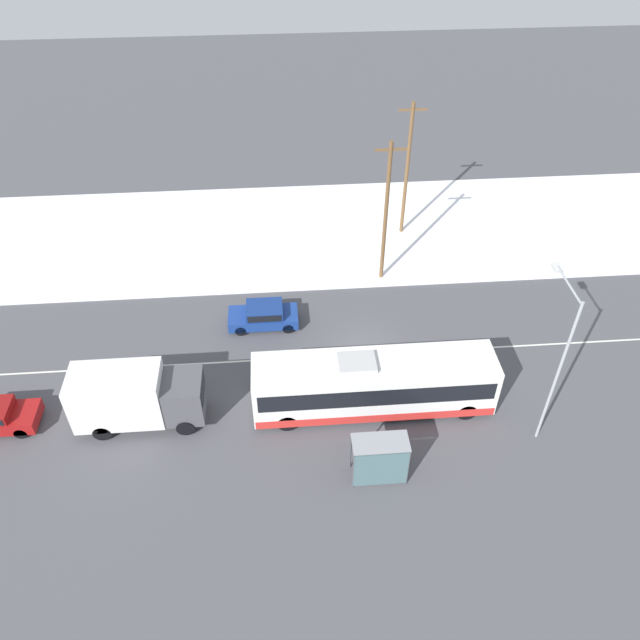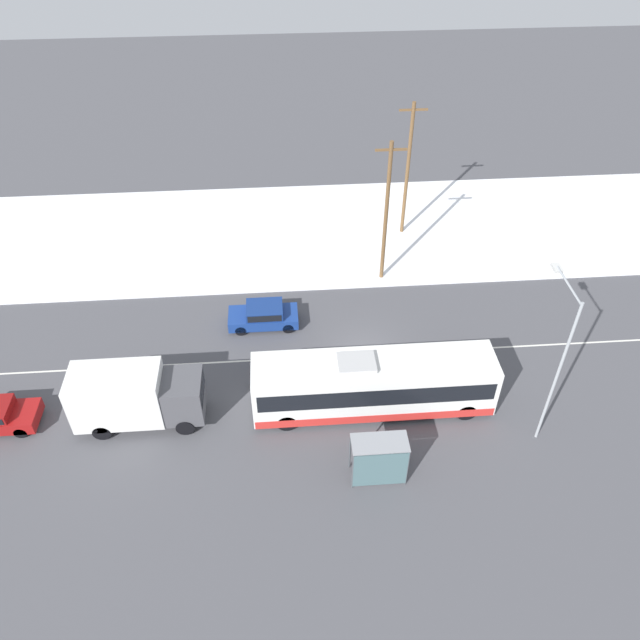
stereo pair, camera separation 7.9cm
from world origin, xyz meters
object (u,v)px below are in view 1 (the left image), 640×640
(box_truck, at_px, (135,396))
(pedestrian_at_stop, at_px, (394,444))
(utility_pole_roadside, at_px, (386,212))
(bus_shelter, at_px, (381,457))
(utility_pole_snowlot, at_px, (407,169))
(sedan_car, at_px, (264,315))
(city_bus, at_px, (374,384))
(streetlamp, at_px, (559,349))

(box_truck, distance_m, pedestrian_at_stop, 12.54)
(utility_pole_roadside, bearing_deg, pedestrian_at_stop, -96.61)
(bus_shelter, relative_size, utility_pole_roadside, 0.27)
(box_truck, xyz_separation_m, pedestrian_at_stop, (12.08, -3.27, -0.73))
(utility_pole_snowlot, bearing_deg, box_truck, -134.84)
(sedan_car, bearing_deg, city_bus, 128.36)
(utility_pole_roadside, height_order, utility_pole_snowlot, utility_pole_snowlot)
(sedan_car, distance_m, utility_pole_roadside, 9.44)
(sedan_car, distance_m, pedestrian_at_stop, 11.68)
(box_truck, distance_m, bus_shelter, 12.09)
(bus_shelter, relative_size, utility_pole_snowlot, 0.27)
(utility_pole_roadside, relative_size, utility_pole_snowlot, 0.99)
(sedan_car, bearing_deg, pedestrian_at_stop, 120.27)
(pedestrian_at_stop, height_order, utility_pole_roadside, utility_pole_roadside)
(city_bus, height_order, utility_pole_roadside, utility_pole_roadside)
(pedestrian_at_stop, xyz_separation_m, utility_pole_roadside, (1.63, 14.08, 3.82))
(pedestrian_at_stop, height_order, bus_shelter, bus_shelter)
(utility_pole_snowlot, bearing_deg, utility_pole_roadside, -113.21)
(box_truck, relative_size, pedestrian_at_stop, 3.69)
(utility_pole_roadside, bearing_deg, streetlamp, -66.44)
(sedan_car, relative_size, utility_pole_snowlot, 0.43)
(sedan_car, relative_size, pedestrian_at_stop, 2.39)
(bus_shelter, bearing_deg, utility_pole_snowlot, 77.02)
(pedestrian_at_stop, bearing_deg, utility_pole_snowlot, 78.64)
(bus_shelter, xyz_separation_m, utility_pole_roadside, (2.47, 15.25, 3.18))
(sedan_car, bearing_deg, bus_shelter, 114.13)
(sedan_car, distance_m, bus_shelter, 12.37)
(box_truck, relative_size, bus_shelter, 2.48)
(sedan_car, relative_size, bus_shelter, 1.60)
(city_bus, relative_size, sedan_car, 2.96)
(utility_pole_snowlot, bearing_deg, bus_shelter, -102.98)
(bus_shelter, bearing_deg, sedan_car, 114.13)
(box_truck, xyz_separation_m, utility_pole_roadside, (13.71, 10.81, 3.09))
(pedestrian_at_stop, xyz_separation_m, bus_shelter, (-0.84, -1.17, 0.64))
(bus_shelter, distance_m, streetlamp, 9.15)
(pedestrian_at_stop, bearing_deg, utility_pole_roadside, 83.39)
(city_bus, relative_size, streetlamp, 1.42)
(city_bus, distance_m, streetlamp, 8.74)
(box_truck, bearing_deg, city_bus, 0.02)
(box_truck, height_order, bus_shelter, box_truck)
(city_bus, xyz_separation_m, utility_pole_snowlot, (4.38, 16.05, 3.28))
(sedan_car, height_order, bus_shelter, bus_shelter)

